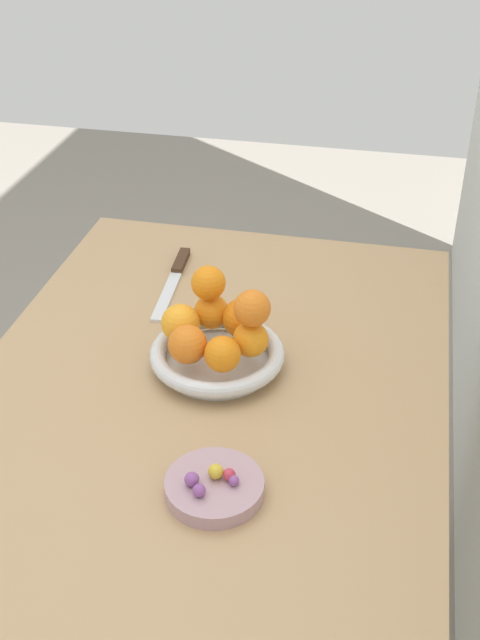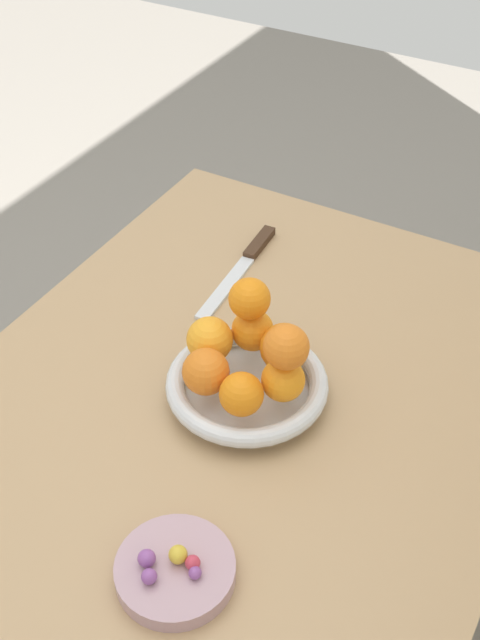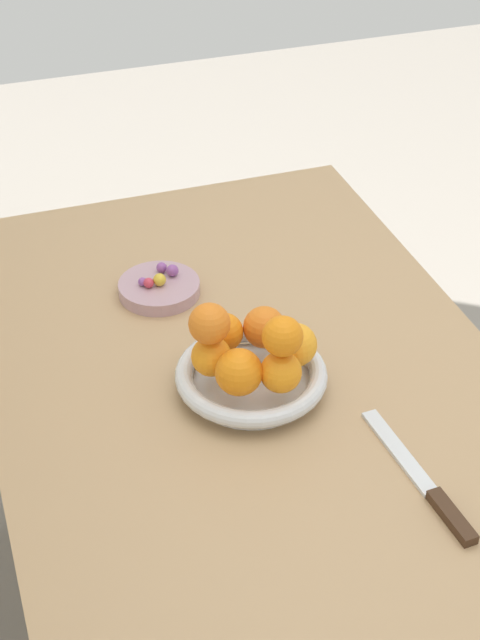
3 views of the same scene
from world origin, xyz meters
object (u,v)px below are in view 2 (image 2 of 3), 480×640
(candy_ball_1, at_px, (149,576))
(orange_5, at_px, (210,340))
(orange_2, at_px, (283,380))
(knife, at_px, (244,264))
(dining_table, at_px, (221,467))
(candy_dish, at_px, (175,571))
(orange_3, at_px, (285,348))
(candy_ball_0, at_px, (147,558))
(candy_ball_4, at_px, (193,563))
(orange_4, at_px, (253,330))
(candy_ball_3, at_px, (195,573))
(fruit_bowl, at_px, (247,386))
(candy_ball_2, at_px, (178,554))
(orange_6, at_px, (286,347))
(orange_7, at_px, (249,299))
(orange_1, at_px, (241,394))
(orange_0, at_px, (206,372))

(candy_ball_1, bearing_deg, orange_5, -160.31)
(orange_2, distance_m, knife, 0.34)
(dining_table, height_order, candy_dish, candy_dish)
(orange_3, height_order, candy_ball_1, orange_3)
(dining_table, distance_m, candy_ball_0, 0.26)
(candy_ball_4, bearing_deg, candy_ball_0, -65.66)
(orange_4, bearing_deg, dining_table, 7.84)
(candy_dish, xyz_separation_m, orange_4, (-0.34, -0.09, 0.06))
(candy_ball_3, bearing_deg, knife, -156.01)
(fruit_bowl, bearing_deg, dining_table, -6.12)
(orange_3, relative_size, candy_ball_2, 3.13)
(candy_dish, height_order, orange_6, orange_6)
(orange_7, xyz_separation_m, knife, (-0.21, -0.12, -0.12))
(orange_1, height_order, orange_2, same)
(candy_ball_0, xyz_separation_m, candy_ball_3, (-0.01, 0.05, -0.00))
(fruit_bowl, height_order, candy_ball_1, same)
(knife, bearing_deg, candy_ball_2, 21.87)
(orange_0, height_order, candy_ball_4, orange_0)
(dining_table, distance_m, orange_2, 0.18)
(orange_5, xyz_separation_m, knife, (-0.25, -0.09, -0.07))
(candy_ball_2, bearing_deg, orange_5, -155.68)
(orange_7, relative_size, candy_ball_2, 2.67)
(candy_dish, bearing_deg, candy_ball_4, 112.40)
(orange_1, distance_m, candy_ball_1, 0.26)
(candy_ball_0, xyz_separation_m, candy_ball_2, (-0.02, 0.03, 0.00))
(orange_5, bearing_deg, orange_3, 109.51)
(dining_table, height_order, orange_0, orange_0)
(candy_ball_4, height_order, knife, candy_ball_4)
(orange_1, height_order, orange_4, orange_4)
(orange_0, relative_size, orange_5, 0.98)
(orange_5, bearing_deg, candy_ball_0, 18.26)
(orange_3, distance_m, candy_ball_1, 0.35)
(candy_dish, relative_size, candy_ball_1, 7.61)
(candy_dish, relative_size, orange_1, 2.34)
(orange_4, distance_m, orange_6, 0.12)
(orange_1, relative_size, orange_4, 0.98)
(orange_1, height_order, orange_6, orange_6)
(fruit_bowl, relative_size, orange_2, 3.84)
(orange_5, height_order, candy_ball_1, orange_5)
(candy_dish, bearing_deg, orange_7, -164.87)
(candy_dish, height_order, candy_ball_3, candy_ball_3)
(orange_6, relative_size, candy_ball_4, 3.42)
(orange_4, relative_size, candy_ball_3, 4.07)
(orange_3, distance_m, candy_ball_3, 0.33)
(orange_1, distance_m, knife, 0.36)
(orange_7, bearing_deg, candy_ball_1, 11.98)
(orange_5, relative_size, knife, 0.24)
(orange_6, height_order, orange_7, same)
(candy_ball_3, bearing_deg, candy_dish, -91.84)
(candy_ball_2, bearing_deg, candy_ball_3, 72.87)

